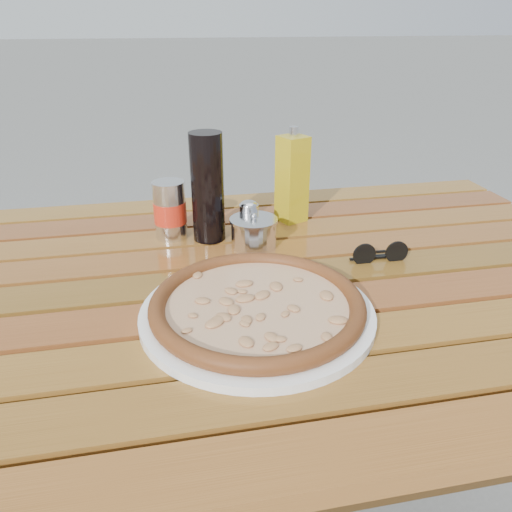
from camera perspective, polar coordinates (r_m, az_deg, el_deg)
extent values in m
cube|color=#3D230D|center=(1.63, 20.01, -6.12)|extent=(0.06, 0.06, 0.70)
cube|color=#35200C|center=(0.92, 0.25, -5.03)|extent=(1.36, 0.86, 0.04)
cube|color=#5E3110|center=(0.59, 8.76, -22.10)|extent=(1.40, 0.09, 0.03)
cube|color=#58330F|center=(0.66, 5.75, -15.78)|extent=(1.40, 0.09, 0.03)
cube|color=#5C3610|center=(0.73, 3.47, -10.66)|extent=(1.40, 0.09, 0.03)
cube|color=#58280F|center=(0.82, 1.68, -6.51)|extent=(1.40, 0.09, 0.03)
cube|color=#4E2F0D|center=(0.90, 0.25, -3.12)|extent=(1.40, 0.09, 0.03)
cube|color=#592E0F|center=(0.99, -0.92, -0.33)|extent=(1.40, 0.09, 0.03)
cube|color=#5C3310|center=(1.08, -1.90, 2.00)|extent=(1.40, 0.09, 0.03)
cube|color=#54270E|center=(1.17, -2.73, 3.97)|extent=(1.40, 0.09, 0.03)
cube|color=#5D3810|center=(1.26, -3.44, 5.64)|extent=(1.40, 0.09, 0.03)
cylinder|color=white|center=(0.77, 0.14, -6.54)|extent=(0.39, 0.39, 0.01)
cylinder|color=beige|center=(0.77, 0.14, -5.78)|extent=(0.37, 0.37, 0.01)
torus|color=black|center=(0.76, 0.14, -5.46)|extent=(0.39, 0.39, 0.03)
ellipsoid|color=#B53D14|center=(1.05, -5.28, 3.82)|extent=(0.07, 0.07, 0.06)
cylinder|color=white|center=(1.04, -5.35, 5.51)|extent=(0.05, 0.05, 0.02)
ellipsoid|color=silver|center=(1.03, -5.37, 5.98)|extent=(0.05, 0.05, 0.02)
ellipsoid|color=#38431A|center=(1.04, -0.83, 3.70)|extent=(0.06, 0.06, 0.06)
cylinder|color=silver|center=(1.03, -0.84, 5.41)|extent=(0.04, 0.04, 0.02)
ellipsoid|color=silver|center=(1.02, -0.84, 5.88)|extent=(0.04, 0.04, 0.02)
cylinder|color=black|center=(1.01, -5.57, 7.78)|extent=(0.08, 0.08, 0.22)
cylinder|color=silver|center=(1.04, -9.81, 5.23)|extent=(0.08, 0.08, 0.12)
cylinder|color=red|center=(1.05, -9.79, 4.97)|extent=(0.08, 0.08, 0.04)
cube|color=#B69E13|center=(1.11, 4.15, 8.73)|extent=(0.07, 0.07, 0.19)
cylinder|color=silver|center=(1.09, 4.33, 14.03)|extent=(0.03, 0.03, 0.02)
cylinder|color=silver|center=(1.00, -0.26, 2.57)|extent=(0.12, 0.12, 0.05)
cylinder|color=silver|center=(0.99, -0.26, 4.12)|extent=(0.12, 0.12, 0.01)
sphere|color=silver|center=(0.98, -0.26, 4.55)|extent=(0.02, 0.02, 0.01)
cylinder|color=black|center=(0.95, 12.27, 0.16)|extent=(0.04, 0.01, 0.04)
cylinder|color=black|center=(0.98, 15.78, 0.43)|extent=(0.04, 0.01, 0.04)
cube|color=black|center=(0.96, 14.07, 0.51)|extent=(0.02, 0.00, 0.00)
cube|color=black|center=(0.98, 13.15, -0.19)|extent=(0.09, 0.01, 0.00)
cube|color=black|center=(0.99, 14.10, 0.05)|extent=(0.09, 0.01, 0.00)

